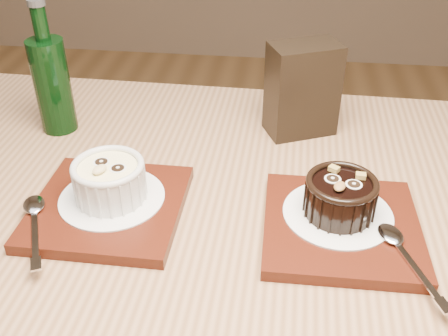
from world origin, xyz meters
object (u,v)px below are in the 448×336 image
object	(u,v)px
ramekin_white	(109,179)
condiment_stand	(302,90)
ramekin_dark	(340,195)
tray_left	(108,207)
green_bottle	(52,82)
tray_right	(341,227)
table	(233,292)

from	to	relation	value
ramekin_white	condiment_stand	xyz separation A→B (m)	(0.23, 0.22, 0.03)
ramekin_dark	tray_left	bearing A→B (deg)	-158.27
ramekin_dark	condiment_stand	xyz separation A→B (m)	(-0.05, 0.22, 0.03)
condiment_stand	ramekin_white	bearing A→B (deg)	-135.82
green_bottle	ramekin_white	bearing A→B (deg)	-52.64
tray_right	condiment_stand	size ratio (longest dim) A/B	1.29
tray_right	ramekin_dark	xyz separation A→B (m)	(-0.00, 0.01, 0.04)
tray_left	condiment_stand	bearing A→B (deg)	44.93
tray_left	tray_right	bearing A→B (deg)	-0.57
condiment_stand	green_bottle	size ratio (longest dim) A/B	0.70
ramekin_white	condiment_stand	bearing A→B (deg)	68.56
table	tray_left	size ratio (longest dim) A/B	6.76
ramekin_white	tray_right	world-z (taller)	ramekin_white
ramekin_white	tray_right	bearing A→B (deg)	22.00
table	green_bottle	world-z (taller)	green_bottle
table	ramekin_dark	size ratio (longest dim) A/B	14.52
table	tray_left	world-z (taller)	tray_left
ramekin_dark	green_bottle	world-z (taller)	green_bottle
ramekin_white	table	bearing A→B (deg)	10.83
table	ramekin_white	bearing A→B (deg)	166.45
ramekin_white	tray_right	xyz separation A→B (m)	(0.28, -0.01, -0.04)
ramekin_white	condiment_stand	distance (m)	0.32
tray_left	green_bottle	distance (m)	0.25
ramekin_dark	ramekin_white	bearing A→B (deg)	-160.09
condiment_stand	tray_left	bearing A→B (deg)	-135.07
table	tray_left	distance (m)	0.19
tray_left	tray_right	world-z (taller)	same
ramekin_white	green_bottle	bearing A→B (deg)	151.75
ramekin_dark	green_bottle	xyz separation A→B (m)	(-0.42, 0.18, 0.04)
tray_right	ramekin_dark	world-z (taller)	ramekin_dark
table	tray_right	xyz separation A→B (m)	(0.12, 0.03, 0.10)
ramekin_white	ramekin_dark	size ratio (longest dim) A/B	1.05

